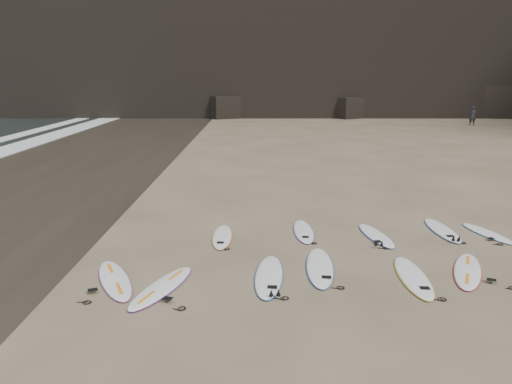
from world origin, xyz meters
The scene contains 14 objects.
ground centered at (0.00, 0.00, 0.00)m, with size 240.00×240.00×0.00m, color #897559.
wet_sand centered at (-13.00, 10.00, 0.00)m, with size 12.00×200.00×0.01m, color #383026.
surfboard_0 centered at (-4.46, -1.06, 0.05)m, with size 0.63×2.65×0.10m, color white.
surfboard_1 centered at (-1.93, -0.39, 0.05)m, with size 0.66×2.75×0.10m, color white.
surfboard_2 centered at (-0.60, 0.20, 0.05)m, with size 0.67×2.80×0.10m, color white.
surfboard_3 centered at (1.61, -0.45, 0.05)m, with size 0.65×2.72×0.10m, color white.
surfboard_4 centered at (3.12, -0.06, 0.05)m, with size 0.63×2.64×0.10m, color white.
surfboard_5 centered at (-3.29, 2.67, 0.04)m, with size 0.57×2.38×0.09m, color white.
surfboard_6 centered at (-0.74, 3.19, 0.04)m, with size 0.58×2.43×0.09m, color white.
surfboard_7 centered at (1.46, 2.77, 0.04)m, with size 0.58×2.42×0.09m, color white.
surfboard_8 centered at (3.70, 3.30, 0.05)m, with size 0.62×2.60×0.09m, color white.
surfboard_9 centered at (5.00, 3.00, 0.04)m, with size 0.54×2.25×0.08m, color white.
surfboard_11 centered at (-5.68, -0.62, 0.05)m, with size 0.64×2.68×0.10m, color white.
person_a centered at (18.60, 36.36, 0.92)m, with size 0.67×0.44×1.84m, color black.
Camera 1 is at (-2.26, -11.88, 4.91)m, focal length 35.00 mm.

